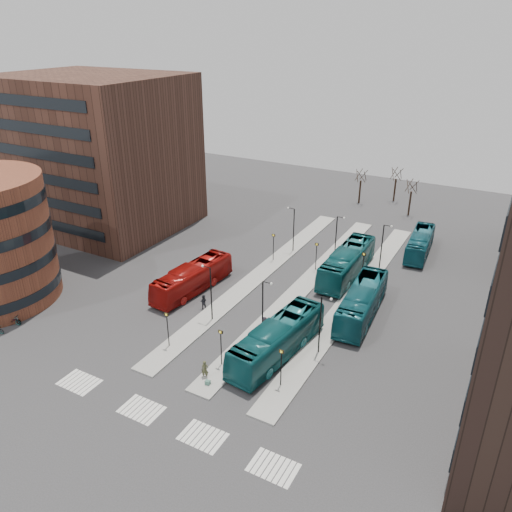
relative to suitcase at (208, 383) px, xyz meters
The scene contains 21 objects.
ground 9.29m from the suitcase, 102.77° to the right, with size 160.00×160.00×0.00m, color #2D2D30.
island_left 21.80m from the suitcase, 106.12° to the left, with size 2.50×45.00×0.15m, color gray.
island_mid 20.95m from the suitcase, 90.14° to the left, with size 2.50×45.00×0.15m, color gray.
island_right 21.78m from the suitcase, 74.15° to the left, with size 2.50×45.00×0.15m, color gray.
suitcase is the anchor object (origin of this frame).
red_bus 17.25m from the suitcase, 129.60° to the left, with size 2.76×11.78×3.28m, color #9A0F0B.
teal_bus_a 7.74m from the suitcase, 64.66° to the left, with size 2.96×12.66×3.53m, color #12565B.
teal_bus_b 25.80m from the suitcase, 82.41° to the left, with size 3.08×13.14×3.66m, color #12575C.
teal_bus_c 19.15m from the suitcase, 65.46° to the left, with size 2.89×12.35×3.44m, color #135661.
teal_bus_d 37.85m from the suitcase, 75.00° to the left, with size 2.52×10.76×3.00m, color #145968.
traveller 1.24m from the suitcase, 135.52° to the left, with size 0.64×0.42×1.77m, color #424529.
commuter_a 13.00m from the suitcase, 125.89° to the left, with size 0.80×0.62×1.64m, color black.
commuter_b 4.99m from the suitcase, 72.79° to the left, with size 0.95×0.40×1.63m, color black.
commuter_c 9.84m from the suitcase, 88.28° to the left, with size 1.03×0.59×1.60m, color black.
bicycle_mid 23.10m from the suitcase, behind, with size 0.50×1.79×1.07m, color gray.
bicycle_far 23.12m from the suitcase, behind, with size 0.66×1.88×0.99m, color gray.
crosswalk_stripes 5.07m from the suitcase, 93.42° to the right, with size 22.35×2.40×0.01m.
office_block 45.13m from the suitcase, 145.34° to the left, with size 25.00×20.12×22.00m.
sign_poles 14.12m from the suitcase, 91.86° to the left, with size 12.45×22.12×3.65m.
lamp_posts 19.24m from the suitcase, 88.23° to the left, with size 14.04×20.24×6.12m.
bare_trees 53.67m from the suitcase, 89.34° to the left, with size 10.97×8.14×5.90m.
Camera 1 is at (22.25, -18.89, 28.34)m, focal length 35.00 mm.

